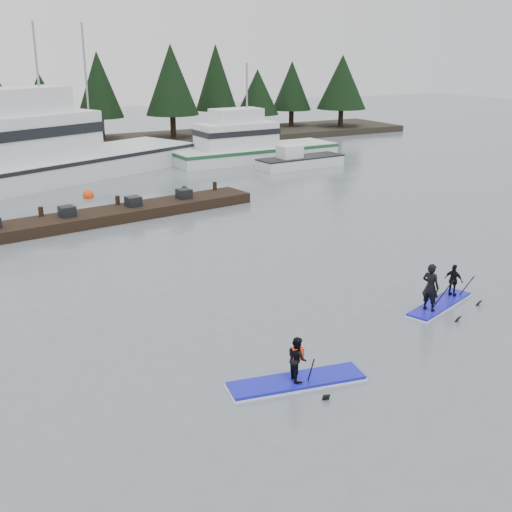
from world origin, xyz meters
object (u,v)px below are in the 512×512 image
fishing_boat_medium (250,153)px  paddleboard_solo (297,371)px  fishing_boat_large (52,166)px  paddleboard_duo (439,291)px  floating_dock (107,216)px

fishing_boat_medium → paddleboard_solo: (-15.29, -30.90, -0.20)m
paddleboard_solo → fishing_boat_large: bearing=99.8°
fishing_boat_medium → paddleboard_solo: fishing_boat_medium is taller
fishing_boat_large → paddleboard_duo: size_ratio=6.35×
fishing_boat_large → paddleboard_duo: fishing_boat_large is taller
fishing_boat_medium → paddleboard_solo: bearing=-118.5°
floating_dock → paddleboard_duo: 17.63m
fishing_boat_medium → paddleboard_solo: 34.48m
paddleboard_solo → paddleboard_duo: size_ratio=1.13×
fishing_boat_large → paddleboard_solo: 30.62m
paddleboard_solo → paddleboard_duo: paddleboard_duo is taller
fishing_boat_large → floating_dock: bearing=-112.2°
floating_dock → paddleboard_duo: size_ratio=4.99×
fishing_boat_large → paddleboard_solo: bearing=-113.1°
paddleboard_solo → paddleboard_duo: bearing=27.2°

